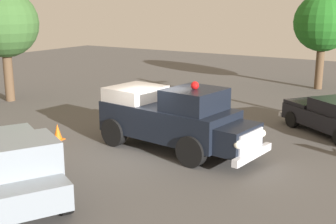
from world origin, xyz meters
The scene contains 9 objects.
ground_plane centered at (0.00, 0.00, 0.00)m, with size 60.00×60.00×0.00m, color #514F4C.
vintage_fire_truck centered at (-0.71, 0.64, 1.20)m, with size 2.91×6.15×2.59m.
classic_hot_rod centered at (-5.83, 4.97, 0.75)m, with size 4.07×4.61×1.46m.
parked_pickup centered at (5.10, -0.75, 0.99)m, with size 3.84×5.08×1.90m.
lawn_chair_near_truck centered at (-3.31, -1.78, 0.59)m, with size 0.67×0.67×1.02m.
spectator_seated centered at (-3.20, -1.72, 0.70)m, with size 0.65×0.59×1.29m.
oak_tree_left centered at (-15.50, 2.06, 3.99)m, with size 3.47×3.47×5.76m.
oak_tree_distant centered at (-3.11, -11.16, 4.08)m, with size 3.54×3.54×5.89m.
traffic_cone centered at (0.64, -3.75, 0.31)m, with size 0.40×0.40×0.64m.
Camera 1 is at (12.29, 8.60, 5.12)m, focal length 47.62 mm.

